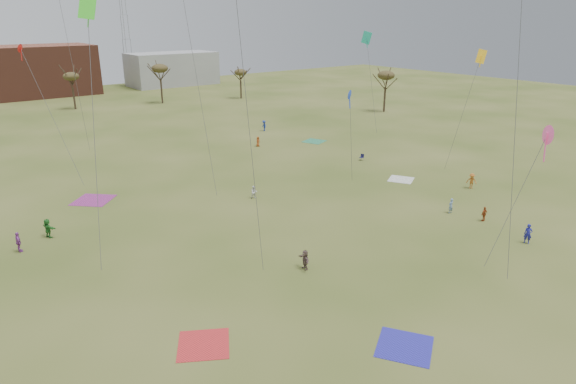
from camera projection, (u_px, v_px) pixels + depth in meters
ground at (399, 319)px, 32.82m from camera, size 260.00×260.00×0.00m
flyer_near_right at (528, 234)px, 43.48m from camera, size 0.66×0.77×1.77m
spectator_fore_a at (484, 214)px, 48.28m from camera, size 0.87×0.40×1.46m
spectator_fore_c at (305, 260)px, 39.06m from camera, size 0.78×1.56×1.61m
flyer_mid_b at (472, 181)px, 57.36m from camera, size 1.09×1.33×1.80m
flyer_mid_c at (451, 206)px, 50.21m from camera, size 0.57×0.37×1.56m
spectator_mid_d at (18, 242)px, 41.89m from camera, size 0.51×1.07×1.77m
spectator_mid_e at (254, 192)px, 54.28m from camera, size 0.83×0.73×1.42m
flyer_far_a at (48, 228)px, 44.66m from camera, size 1.06×1.71×1.76m
flyer_far_b at (258, 142)px, 75.92m from camera, size 0.87×0.74×1.52m
flyer_far_c at (264, 126)px, 86.10m from camera, size 0.85×1.27×1.83m
blanket_red at (204, 345)px, 30.24m from camera, size 4.18×4.18×0.03m
blanket_blue at (404, 347)px, 30.07m from camera, size 4.39×4.39×0.03m
blanket_cream at (401, 180)px, 60.75m from camera, size 3.85×3.85×0.03m
blanket_plum at (93, 200)px, 53.95m from camera, size 5.31×5.31×0.03m
blanket_olive at (314, 141)px, 79.20m from camera, size 4.02×4.02×0.03m
camp_chair_right at (361, 159)px, 68.74m from camera, size 0.64×0.61×0.87m
tree_line at (43, 86)px, 87.91m from camera, size 117.44×49.32×8.91m
building_brick at (37, 71)px, 123.32m from camera, size 26.00×16.00×12.00m
building_grey at (172, 69)px, 142.47m from camera, size 24.00×12.00×9.00m
radio_tower at (123, 14)px, 137.04m from camera, size 1.51×1.72×41.00m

